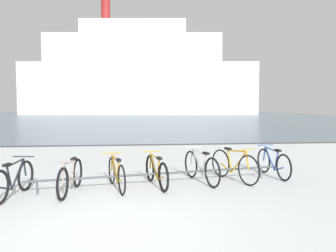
{
  "coord_description": "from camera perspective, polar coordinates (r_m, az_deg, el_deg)",
  "views": [
    {
      "loc": [
        0.38,
        -4.53,
        1.82
      ],
      "look_at": [
        1.44,
        5.89,
        1.15
      ],
      "focal_mm": 33.36,
      "sensor_mm": 36.0,
      "label": 1
    }
  ],
  "objects": [
    {
      "name": "bike_rack",
      "position": [
        7.2,
        -1.4,
        -8.73
      ],
      "size": [
        5.74,
        1.07,
        0.31
      ],
      "color": "#4C5156",
      "rests_on": "ground"
    },
    {
      "name": "bicycle_3",
      "position": [
        7.14,
        -2.17,
        -8.31
      ],
      "size": [
        0.55,
        1.62,
        0.74
      ],
      "color": "black",
      "rests_on": "ground"
    },
    {
      "name": "bicycle_0",
      "position": [
        7.01,
        -26.36,
        -8.85
      ],
      "size": [
        0.46,
        1.63,
        0.76
      ],
      "color": "black",
      "rests_on": "ground"
    },
    {
      "name": "bicycle_5",
      "position": [
        7.78,
        11.94,
        -7.07
      ],
      "size": [
        0.73,
        1.61,
        0.84
      ],
      "color": "black",
      "rests_on": "ground"
    },
    {
      "name": "ground",
      "position": [
        58.47,
        -6.22,
        1.83
      ],
      "size": [
        80.0,
        132.0,
        0.08
      ],
      "color": "silver"
    },
    {
      "name": "ferry_ship",
      "position": [
        68.71,
        -5.46,
        8.97
      ],
      "size": [
        49.41,
        15.87,
        24.4
      ],
      "color": "white",
      "rests_on": "ground"
    },
    {
      "name": "bicycle_2",
      "position": [
        7.0,
        -9.43,
        -8.56
      ],
      "size": [
        0.58,
        1.59,
        0.75
      ],
      "color": "black",
      "rests_on": "ground"
    },
    {
      "name": "bicycle_1",
      "position": [
        6.89,
        -17.37,
        -8.88
      ],
      "size": [
        0.46,
        1.65,
        0.76
      ],
      "color": "black",
      "rests_on": "ground"
    },
    {
      "name": "bicycle_6",
      "position": [
        8.54,
        18.64,
        -6.41
      ],
      "size": [
        0.46,
        1.63,
        0.78
      ],
      "color": "black",
      "rests_on": "ground"
    },
    {
      "name": "bicycle_4",
      "position": [
        7.54,
        6.03,
        -7.48
      ],
      "size": [
        0.62,
        1.72,
        0.8
      ],
      "color": "black",
      "rests_on": "ground"
    }
  ]
}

